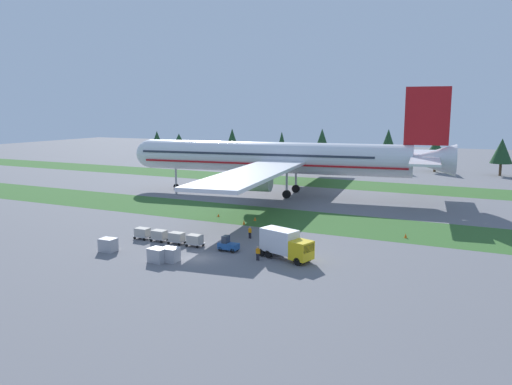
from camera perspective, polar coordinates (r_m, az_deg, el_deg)
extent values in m
plane|color=slate|center=(62.44, -6.55, -7.37)|extent=(400.00, 400.00, 0.00)
cube|color=#336028|center=(84.50, 2.74, -2.88)|extent=(320.00, 15.05, 0.01)
cube|color=#336028|center=(123.77, 10.37, 0.90)|extent=(320.00, 15.05, 0.01)
cylinder|color=silver|center=(106.78, 1.69, 3.98)|extent=(57.62, 13.70, 6.44)
sphere|color=silver|center=(118.17, -11.77, 4.31)|extent=(6.32, 6.32, 6.32)
cone|color=silver|center=(102.31, 18.84, 3.52)|extent=(10.48, 7.32, 6.12)
cube|color=red|center=(106.89, 1.69, 3.38)|extent=(56.26, 13.65, 0.36)
cube|color=#283342|center=(107.75, -0.09, 4.47)|extent=(50.71, 12.87, 0.44)
cube|color=silver|center=(84.55, -0.40, 2.12)|extent=(13.91, 39.26, 0.58)
cylinder|color=#A3A3A8|center=(90.68, -0.05, 1.26)|extent=(5.99, 4.23, 3.54)
cube|color=silver|center=(127.62, 6.10, 4.53)|extent=(13.91, 39.26, 0.58)
cylinder|color=#A3A3A8|center=(122.53, 4.88, 3.35)|extent=(5.99, 4.23, 3.54)
cube|color=silver|center=(93.38, 18.46, 3.32)|extent=(6.83, 14.50, 0.41)
cube|color=silver|center=(111.15, 18.47, 4.22)|extent=(6.83, 14.50, 0.41)
cube|color=red|center=(101.87, 18.69, 8.14)|extent=(8.19, 1.73, 10.95)
cylinder|color=#A3A3A8|center=(115.59, -9.00, 2.22)|extent=(0.44, 0.44, 6.33)
cylinder|color=black|center=(116.02, -8.96, 0.67)|extent=(1.24, 0.57, 1.20)
cylinder|color=#A3A3A8|center=(102.33, 3.47, 1.48)|extent=(0.44, 0.44, 6.08)
cylinder|color=black|center=(102.80, 3.46, -0.20)|extent=(1.76, 0.81, 1.70)
cylinder|color=#A3A3A8|center=(109.76, 4.51, 2.00)|extent=(0.44, 0.44, 6.08)
cylinder|color=black|center=(110.19, 4.49, 0.43)|extent=(1.76, 0.81, 1.70)
cube|color=#1E4C8E|center=(65.00, -3.11, -6.02)|extent=(2.62, 1.34, 0.77)
cube|color=#283342|center=(64.98, -3.42, -5.27)|extent=(0.72, 1.10, 0.90)
cylinder|color=black|center=(65.14, -2.17, -6.33)|extent=(0.60, 0.21, 0.60)
cylinder|color=black|center=(64.21, -2.64, -6.57)|extent=(0.60, 0.21, 0.60)
cylinder|color=black|center=(66.00, -3.56, -6.13)|extent=(0.60, 0.21, 0.60)
cylinder|color=black|center=(65.09, -4.05, -6.36)|extent=(0.60, 0.21, 0.60)
cube|color=#A3A3A8|center=(67.67, -6.88, -5.70)|extent=(2.22, 1.54, 0.10)
cube|color=#ADA89E|center=(67.52, -6.89, -5.21)|extent=(1.96, 1.35, 1.10)
cylinder|color=black|center=(67.84, -5.96, -5.82)|extent=(0.40, 0.13, 0.40)
cylinder|color=black|center=(66.72, -6.60, -6.10)|extent=(0.40, 0.13, 0.40)
cylinder|color=black|center=(68.72, -7.15, -5.65)|extent=(0.40, 0.13, 0.40)
cylinder|color=black|center=(67.62, -7.80, -5.91)|extent=(0.40, 0.13, 0.40)
cube|color=#A3A3A8|center=(69.27, -8.89, -5.40)|extent=(2.22, 1.54, 0.10)
cube|color=#ADA89E|center=(69.12, -8.91, -4.92)|extent=(1.96, 1.35, 1.10)
cylinder|color=black|center=(69.39, -7.99, -5.52)|extent=(0.40, 0.13, 0.40)
cylinder|color=black|center=(68.30, -8.65, -5.78)|extent=(0.40, 0.13, 0.40)
cylinder|color=black|center=(70.33, -9.12, -5.34)|extent=(0.40, 0.13, 0.40)
cylinder|color=black|center=(69.26, -9.79, -5.59)|extent=(0.40, 0.13, 0.40)
cube|color=#A3A3A8|center=(70.94, -10.81, -5.10)|extent=(2.22, 1.54, 0.10)
cube|color=#ADA89E|center=(70.80, -10.83, -4.63)|extent=(1.96, 1.35, 1.10)
cylinder|color=black|center=(71.04, -9.93, -5.22)|extent=(0.40, 0.13, 0.40)
cylinder|color=black|center=(69.97, -10.60, -5.46)|extent=(0.40, 0.13, 0.40)
cylinder|color=black|center=(72.02, -11.01, -5.05)|extent=(0.40, 0.13, 0.40)
cylinder|color=black|center=(70.97, -11.69, -5.29)|extent=(0.40, 0.13, 0.40)
cube|color=#A3A3A8|center=(72.70, -12.64, -4.81)|extent=(2.22, 1.54, 0.10)
cube|color=#ADA89E|center=(72.56, -12.65, -4.35)|extent=(1.96, 1.35, 1.10)
cylinder|color=black|center=(72.76, -11.78, -4.93)|extent=(0.40, 0.13, 0.40)
cylinder|color=black|center=(71.72, -12.46, -5.16)|extent=(0.40, 0.13, 0.40)
cylinder|color=black|center=(73.78, -12.80, -4.76)|extent=(0.40, 0.13, 0.40)
cylinder|color=black|center=(72.76, -13.49, -4.99)|extent=(0.40, 0.13, 0.40)
cube|color=yellow|center=(59.96, 5.12, -6.48)|extent=(2.77, 2.83, 2.20)
cube|color=#283342|center=(59.24, 5.94, -6.25)|extent=(0.67, 2.01, 0.97)
cube|color=silver|center=(61.81, 2.64, -5.39)|extent=(4.97, 3.49, 2.80)
cylinder|color=black|center=(60.91, 5.84, -7.32)|extent=(1.01, 0.56, 0.96)
cylinder|color=black|center=(59.38, 4.68, -7.74)|extent=(1.01, 0.56, 0.96)
cylinder|color=black|center=(63.55, 2.58, -6.57)|extent=(1.01, 0.56, 0.96)
cylinder|color=black|center=(62.09, 1.39, -6.95)|extent=(1.01, 0.56, 0.96)
cylinder|color=black|center=(64.25, 1.81, -6.38)|extent=(1.01, 0.56, 0.96)
cylinder|color=black|center=(62.80, 0.61, -6.75)|extent=(1.01, 0.56, 0.96)
cylinder|color=black|center=(71.26, -0.76, -4.84)|extent=(0.18, 0.18, 0.85)
cylinder|color=black|center=(71.14, -0.62, -4.87)|extent=(0.18, 0.18, 0.85)
cylinder|color=orange|center=(71.03, -0.69, -4.28)|extent=(0.36, 0.36, 0.62)
sphere|color=tan|center=(70.92, -0.69, -3.92)|extent=(0.24, 0.24, 0.24)
cylinder|color=orange|center=(71.16, -0.84, -4.28)|extent=(0.10, 0.10, 0.58)
cylinder|color=orange|center=(70.91, -0.54, -4.33)|extent=(0.10, 0.10, 0.58)
cylinder|color=black|center=(61.21, 0.11, -7.24)|extent=(0.18, 0.18, 0.85)
cylinder|color=black|center=(61.13, 0.31, -7.26)|extent=(0.18, 0.18, 0.85)
cylinder|color=orange|center=(60.97, 0.21, -6.59)|extent=(0.36, 0.36, 0.62)
sphere|color=tan|center=(60.84, 0.21, -6.17)|extent=(0.24, 0.24, 0.24)
cylinder|color=orange|center=(61.05, 0.01, -6.59)|extent=(0.10, 0.10, 0.58)
cylinder|color=orange|center=(60.90, 0.41, -6.64)|extent=(0.10, 0.10, 0.58)
cube|color=#A3A3A8|center=(67.43, -16.29, -5.68)|extent=(2.05, 1.67, 1.70)
cube|color=#A3A3A8|center=(61.50, -11.00, -6.92)|extent=(2.16, 1.80, 1.70)
cube|color=#A3A3A8|center=(61.48, -9.63, -6.90)|extent=(2.09, 1.71, 1.68)
cone|color=orange|center=(79.73, -1.37, -3.36)|extent=(0.44, 0.44, 0.69)
cone|color=orange|center=(82.35, -0.11, -2.97)|extent=(0.44, 0.44, 0.65)
cone|color=orange|center=(74.55, 16.47, -4.67)|extent=(0.44, 0.44, 0.67)
cone|color=orange|center=(85.80, -4.25, -2.55)|extent=(0.44, 0.44, 0.48)
cylinder|color=#4C3823|center=(196.17, -11.02, 4.46)|extent=(0.70, 0.70, 3.41)
cone|color=#1E4223|center=(195.82, -11.07, 5.88)|extent=(4.52, 4.52, 6.31)
cylinder|color=#4C3823|center=(183.60, -8.61, 4.25)|extent=(0.70, 0.70, 3.68)
cone|color=#1E4223|center=(183.25, -8.65, 5.69)|extent=(5.72, 5.72, 5.58)
cylinder|color=#4C3823|center=(174.72, -2.68, 4.05)|extent=(0.70, 0.70, 3.48)
cone|color=#1E4223|center=(174.29, -2.69, 5.91)|extent=(5.01, 5.01, 7.85)
cylinder|color=#4C3823|center=(168.04, 2.90, 3.76)|extent=(0.70, 0.70, 3.03)
cone|color=#1E4223|center=(167.60, 2.91, 5.57)|extent=(3.80, 3.80, 7.60)
cylinder|color=#4C3823|center=(161.06, 7.39, 3.56)|extent=(0.70, 0.70, 3.66)
cone|color=#1E4223|center=(160.57, 7.43, 5.68)|extent=(5.51, 5.51, 8.25)
cylinder|color=#4C3823|center=(158.32, 14.55, 3.25)|extent=(0.70, 0.70, 3.70)
cone|color=#1E4223|center=(157.82, 14.64, 5.42)|extent=(5.63, 5.63, 8.32)
cylinder|color=#4C3823|center=(155.03, 19.45, 2.94)|extent=(0.70, 0.70, 3.99)
cone|color=#1E4223|center=(154.62, 19.55, 4.67)|extent=(6.32, 6.32, 5.37)
cylinder|color=#4C3823|center=(152.61, 25.76, 2.34)|extent=(0.70, 0.70, 3.39)
cone|color=#1E4223|center=(152.15, 25.90, 4.23)|extent=(5.76, 5.76, 6.74)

